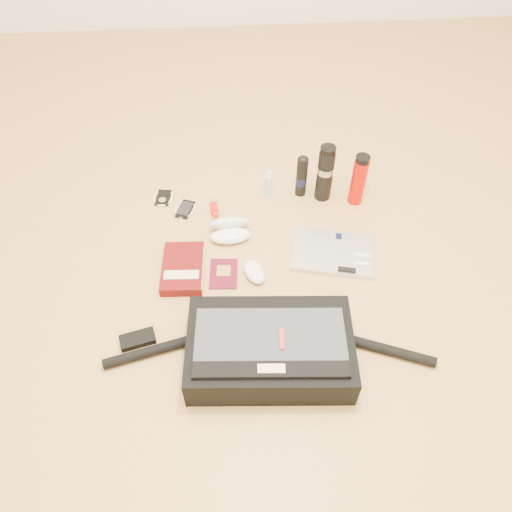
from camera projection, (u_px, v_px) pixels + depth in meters
name	position (u px, v px, depth m)	size (l,w,h in m)	color
ground	(268.00, 286.00, 1.78)	(4.00, 4.00, 0.00)	tan
messenger_bag	(269.00, 349.00, 1.54)	(1.05, 0.35, 0.14)	black
laptop	(333.00, 253.00, 1.86)	(0.34, 0.27, 0.03)	silver
book	(183.00, 268.00, 1.80)	(0.16, 0.23, 0.04)	#490808
passport	(224.00, 274.00, 1.81)	(0.11, 0.15, 0.01)	#4D0A19
mouse	(254.00, 272.00, 1.80)	(0.10, 0.13, 0.04)	white
sunglasses_case	(230.00, 230.00, 1.91)	(0.16, 0.14, 0.09)	white
ipod	(163.00, 198.00, 2.07)	(0.09, 0.10, 0.01)	black
phone	(185.00, 209.00, 2.02)	(0.10, 0.11, 0.01)	black
inhaler	(214.00, 208.00, 2.02)	(0.03, 0.10, 0.03)	#B20E0C
spray_bottle	(269.00, 184.00, 2.05)	(0.03, 0.03, 0.12)	#9BC1D1
aerosol_can	(302.00, 176.00, 2.02)	(0.06, 0.06, 0.19)	black
thermos_black	(325.00, 173.00, 1.98)	(0.07, 0.07, 0.25)	black
thermos_red	(359.00, 180.00, 1.97)	(0.07, 0.07, 0.23)	#AF0B01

